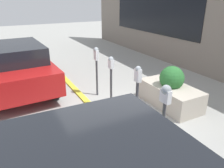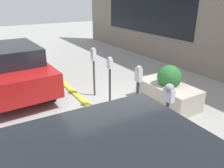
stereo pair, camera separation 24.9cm
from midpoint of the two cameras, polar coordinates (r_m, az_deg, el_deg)
The scene contains 8 objects.
ground_plane at distance 5.05m, azimuth -2.55°, elevation -9.42°, with size 40.00×40.00×0.00m, color #999993.
curb_strip at distance 5.01m, azimuth -3.37°, elevation -9.47°, with size 19.00×0.16×0.04m.
parking_meter_nearest at distance 3.75m, azimuth 12.59°, elevation -4.51°, with size 0.20×0.17×1.31m.
parking_meter_second at distance 4.44m, azimuth 5.24°, elevation -0.65°, with size 0.14×0.12×1.37m.
parking_meter_middle at distance 5.20m, azimuth -1.95°, elevation 2.85°, with size 0.15×0.12×1.34m.
parking_meter_fourth at distance 5.94m, azimuth -6.03°, elevation 5.86°, with size 0.16×0.13×1.38m.
planter_box at distance 5.78m, azimuth 13.21°, elevation -1.56°, with size 1.63×0.82×1.05m.
parked_car_middle at distance 6.99m, azimuth -26.38°, elevation 3.85°, with size 3.96×1.95×1.38m.
Camera 2 is at (-3.74, 2.16, 2.62)m, focal length 35.00 mm.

